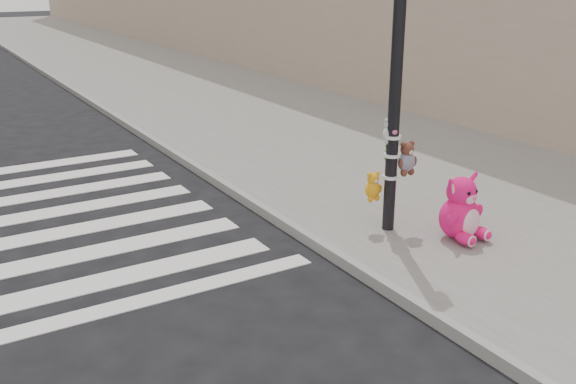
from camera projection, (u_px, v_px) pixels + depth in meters
ground at (295, 356)px, 6.17m from camera, size 120.00×120.00×0.00m
sidewalk_near at (258, 110)px, 16.68m from camera, size 7.00×80.00×0.14m
curb_edge at (129, 126)px, 15.01m from camera, size 0.12×80.00×0.15m
signal_pole at (395, 113)px, 8.34m from camera, size 0.72×0.48×4.00m
pink_bunny at (461, 212)px, 8.41m from camera, size 0.64×0.70×0.90m
red_teddy at (459, 224)px, 8.76m from camera, size 0.15×0.13×0.18m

